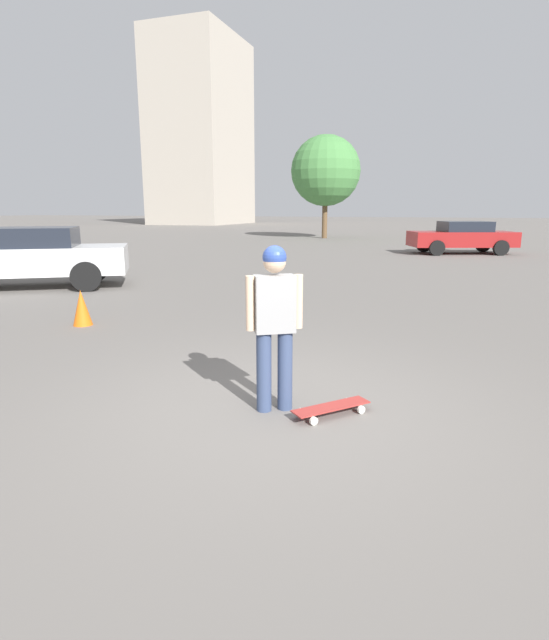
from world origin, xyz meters
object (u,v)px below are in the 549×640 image
Objects in this scene: car_parked_near at (27,256)px; traffic_cone at (82,308)px; person at (274,317)px; skateboard at (331,408)px; car_parked_far at (462,237)px.

traffic_cone is (2.93, 4.03, -0.49)m from car_parked_near.
person reaches higher than skateboard.
person is 2.23× the size of skateboard.
traffic_cone reaches higher than skateboard.
car_parked_far is (-19.15, 2.09, -0.20)m from person.
traffic_cone is at bearing -73.33° from skateboard.
person is 9.91m from car_parked_near.
traffic_cone is (16.75, -6.41, -0.44)m from car_parked_far.
person is at bearing 60.94° from traffic_cone.
car_parked_near reaches higher than car_parked_far.
skateboard is 0.15× the size of car_parked_near.
car_parked_far is at bearing 159.06° from traffic_cone.
car_parked_far is (-19.10, 1.52, 0.67)m from skateboard.
car_parked_near is 17.32m from car_parked_far.
car_parked_near is at bearing -126.00° from traffic_cone.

